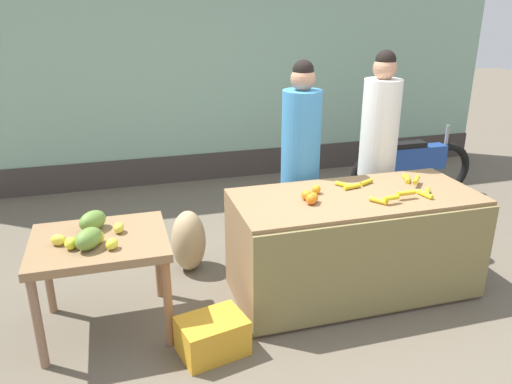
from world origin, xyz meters
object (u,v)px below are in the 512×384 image
(vendor_woman_white_shirt, at_px, (378,153))
(parked_motorcycle, at_px, (412,166))
(produce_sack, at_px, (189,241))
(vendor_woman_blue_shirt, at_px, (300,163))
(produce_crate, at_px, (212,336))

(vendor_woman_white_shirt, bearing_deg, parked_motorcycle, 43.38)
(parked_motorcycle, bearing_deg, produce_sack, -160.76)
(vendor_woman_blue_shirt, distance_m, produce_sack, 1.20)
(vendor_woman_blue_shirt, distance_m, vendor_woman_white_shirt, 0.77)
(parked_motorcycle, height_order, produce_sack, parked_motorcycle)
(vendor_woman_white_shirt, xyz_separation_m, parked_motorcycle, (1.06, 1.00, -0.54))
(vendor_woman_blue_shirt, xyz_separation_m, produce_sack, (-1.01, 0.03, -0.63))
(parked_motorcycle, bearing_deg, vendor_woman_blue_shirt, -150.72)
(parked_motorcycle, relative_size, produce_sack, 2.89)
(vendor_woman_blue_shirt, relative_size, parked_motorcycle, 1.13)
(vendor_woman_white_shirt, height_order, produce_sack, vendor_woman_white_shirt)
(produce_crate, bearing_deg, produce_sack, 88.41)
(vendor_woman_white_shirt, bearing_deg, vendor_woman_blue_shirt, -178.17)
(produce_sack, bearing_deg, produce_crate, -91.59)
(vendor_woman_white_shirt, relative_size, produce_crate, 4.23)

